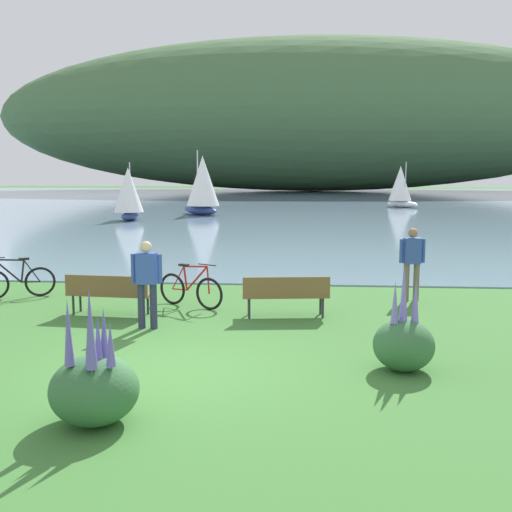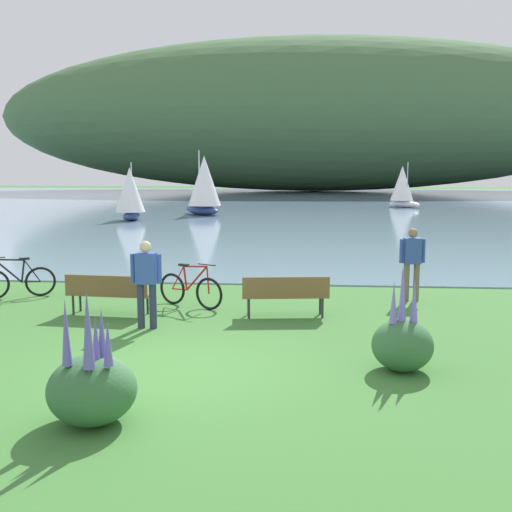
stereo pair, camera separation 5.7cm
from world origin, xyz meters
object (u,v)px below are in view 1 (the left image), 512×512
object	(u,v)px
bicycle_beside_path	(17,282)
sailboat_nearest_to_shore	(401,186)
bicycle_leaning_near_bench	(191,290)
sailboat_far_off	(129,193)
park_bench_near_camera	(286,293)
person_on_the_grass	(147,279)
sailboat_mid_bay	(202,185)
person_at_shoreline	(412,259)
park_bench_further_along	(109,291)

from	to	relation	value
bicycle_beside_path	sailboat_nearest_to_shore	bearing A→B (deg)	67.83
bicycle_leaning_near_bench	sailboat_far_off	distance (m)	23.63
sailboat_nearest_to_shore	sailboat_far_off	world-z (taller)	sailboat_nearest_to_shore
bicycle_beside_path	park_bench_near_camera	bearing A→B (deg)	-12.43
person_on_the_grass	sailboat_mid_bay	bearing A→B (deg)	97.15
park_bench_near_camera	bicycle_beside_path	distance (m)	6.63
person_at_shoreline	sailboat_nearest_to_shore	distance (m)	35.59
park_bench_further_along	bicycle_beside_path	size ratio (longest dim) A/B	1.15
park_bench_near_camera	person_at_shoreline	bearing A→B (deg)	32.95
person_at_shoreline	sailboat_far_off	size ratio (longest dim) A/B	0.50
bicycle_beside_path	person_on_the_grass	size ratio (longest dim) A/B	0.93
park_bench_further_along	sailboat_nearest_to_shore	bearing A→B (deg)	72.43
park_bench_near_camera	bicycle_beside_path	size ratio (longest dim) A/B	1.16
bicycle_beside_path	sailboat_far_off	xyz separation A→B (m)	(-3.43, 21.65, 1.25)
bicycle_beside_path	person_on_the_grass	xyz separation A→B (m)	(3.83, -2.54, 0.58)
sailboat_far_off	bicycle_beside_path	bearing A→B (deg)	-80.99
sailboat_mid_bay	park_bench_further_along	bearing A→B (deg)	-84.80
sailboat_nearest_to_shore	sailboat_mid_bay	size ratio (longest dim) A/B	0.84
bicycle_beside_path	person_on_the_grass	distance (m)	4.63
park_bench_further_along	person_on_the_grass	xyz separation A→B (m)	(1.08, -0.99, 0.46)
bicycle_leaning_near_bench	person_at_shoreline	world-z (taller)	person_at_shoreline
park_bench_further_along	person_on_the_grass	bearing A→B (deg)	-42.42
sailboat_nearest_to_shore	bicycle_leaning_near_bench	bearing A→B (deg)	-105.70
park_bench_further_along	sailboat_mid_bay	world-z (taller)	sailboat_mid_bay
person_on_the_grass	bicycle_beside_path	bearing A→B (deg)	146.45
person_on_the_grass	sailboat_nearest_to_shore	distance (m)	39.67
bicycle_beside_path	person_at_shoreline	world-z (taller)	person_at_shoreline
sailboat_far_off	sailboat_mid_bay	bearing A→B (deg)	51.08
park_bench_further_along	park_bench_near_camera	bearing A→B (deg)	1.94
bicycle_beside_path	person_at_shoreline	bearing A→B (deg)	2.74
person_at_shoreline	sailboat_nearest_to_shore	world-z (taller)	sailboat_nearest_to_shore
bicycle_beside_path	person_on_the_grass	world-z (taller)	person_on_the_grass
park_bench_near_camera	park_bench_further_along	world-z (taller)	same
sailboat_mid_bay	bicycle_beside_path	bearing A→B (deg)	-90.49
bicycle_leaning_near_bench	sailboat_mid_bay	bearing A→B (deg)	98.69
bicycle_beside_path	person_at_shoreline	distance (m)	9.39
bicycle_leaning_near_bench	sailboat_nearest_to_shore	bearing A→B (deg)	74.30
sailboat_far_off	sailboat_nearest_to_shore	bearing A→B (deg)	37.94
sailboat_mid_bay	person_at_shoreline	bearing A→B (deg)	-70.44
sailboat_mid_bay	park_bench_near_camera	bearing A→B (deg)	-77.24
bicycle_beside_path	sailboat_far_off	size ratio (longest dim) A/B	0.47
person_at_shoreline	sailboat_mid_bay	distance (m)	27.33
bicycle_beside_path	park_bench_further_along	bearing A→B (deg)	-29.46
person_at_shoreline	sailboat_mid_bay	size ratio (longest dim) A/B	0.40
bicycle_beside_path	person_at_shoreline	size ratio (longest dim) A/B	0.93
park_bench_further_along	bicycle_beside_path	xyz separation A→B (m)	(-2.75, 1.55, -0.12)
park_bench_further_along	sailboat_far_off	distance (m)	24.04
park_bench_near_camera	bicycle_beside_path	bearing A→B (deg)	167.57
park_bench_near_camera	bicycle_beside_path	xyz separation A→B (m)	(-6.47, 1.43, -0.12)
park_bench_near_camera	sailboat_nearest_to_shore	xyz separation A→B (m)	(8.05, 37.08, 1.20)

